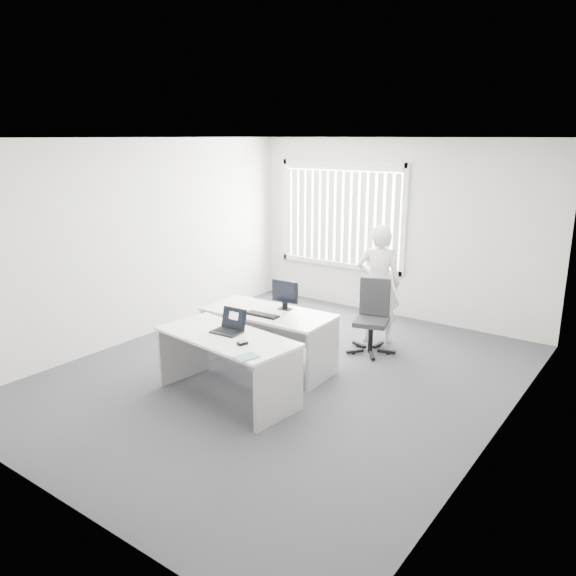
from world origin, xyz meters
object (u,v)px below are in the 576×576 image
Objects in this scene: desk_near at (227,353)px; desk_far at (268,327)px; person at (378,284)px; office_chair at (372,330)px; laptop at (226,322)px; monitor at (285,295)px.

desk_far reaches higher than desk_near.
desk_far is (-0.15, 0.93, 0.00)m from desk_near.
desk_far is at bearing 43.64° from person.
office_chair is (0.63, 2.18, -0.22)m from desk_near.
desk_far is at bearing -138.52° from office_chair.
desk_near is 1.01× the size of person.
desk_near is 0.34m from laptop.
person is at bearing 66.17° from desk_far.
person reaches higher than laptop.
desk_near is at bearing -122.54° from office_chair.
laptop reaches higher than desk_near.
monitor is (-0.04, 1.13, 0.39)m from desk_near.
laptop is at bearing 52.93° from person.
desk_near is 5.27× the size of laptop.
monitor is at bearing 85.64° from laptop.
desk_near is 1.03× the size of desk_far.
desk_far is 1.67× the size of office_chair.
laptop is at bearing -124.23° from office_chair.
person reaches higher than desk_near.
person is at bearing 85.55° from desk_near.
desk_far is at bearing -123.82° from monitor.
office_chair reaches higher than desk_near.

